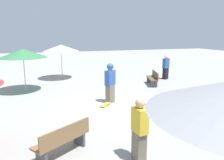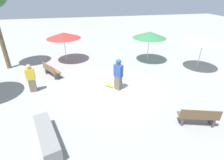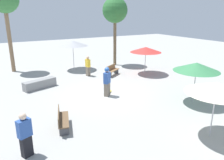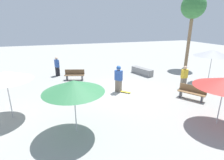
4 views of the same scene
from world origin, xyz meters
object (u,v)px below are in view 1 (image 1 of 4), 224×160
at_px(skater_main, 110,82).
at_px(bench_near, 153,78).
at_px(shade_umbrella_green, 23,53).
at_px(bystander_watching, 139,130).
at_px(skateboard, 106,104).
at_px(bench_far, 63,140).
at_px(shade_umbrella_cream, 61,48).
at_px(bystander_far, 166,67).

xyz_separation_m(skater_main, bench_near, (-2.53, 3.62, -0.56)).
xyz_separation_m(bench_near, shade_umbrella_green, (-0.82, -7.43, 1.68)).
distance_m(bench_near, shade_umbrella_green, 7.67).
xyz_separation_m(skater_main, bystander_watching, (4.72, -0.78, -0.18)).
height_order(skater_main, skateboard, skater_main).
xyz_separation_m(skateboard, bench_far, (3.53, -2.25, 0.37)).
relative_size(skater_main, bench_near, 1.11).
distance_m(skater_main, bench_far, 4.68).
xyz_separation_m(skater_main, shade_umbrella_cream, (-6.22, -1.53, 1.18)).
relative_size(bench_near, bench_far, 1.05).
relative_size(skater_main, bystander_watching, 1.13).
relative_size(skateboard, shade_umbrella_green, 0.29).
bearing_deg(skateboard, bystander_watching, 37.43).
height_order(bench_far, bystander_watching, bystander_watching).
height_order(bench_near, bystander_far, bystander_far).
xyz_separation_m(skateboard, bystander_watching, (4.37, -0.46, 0.76)).
distance_m(skateboard, bench_near, 4.89).
bearing_deg(bystander_watching, bystander_far, 138.88).
bearing_deg(bench_far, skateboard, 24.48).
distance_m(skater_main, bystander_watching, 4.79).
bearing_deg(bench_near, skateboard, 143.06).
bearing_deg(bench_near, bystander_watching, 165.67).
bearing_deg(bench_near, bystander_far, -35.88).
relative_size(skateboard, bench_far, 0.45).
xyz_separation_m(shade_umbrella_cream, shade_umbrella_green, (2.88, -2.28, -0.06)).
distance_m(skater_main, skateboard, 1.04).
height_order(bench_far, shade_umbrella_green, shade_umbrella_green).
height_order(shade_umbrella_cream, bystander_far, shade_umbrella_cream).
height_order(bench_near, shade_umbrella_cream, shade_umbrella_cream).
relative_size(shade_umbrella_cream, bystander_far, 1.43).
bearing_deg(bench_near, shade_umbrella_green, 100.66).
relative_size(skateboard, shade_umbrella_cream, 0.29).
distance_m(skater_main, shade_umbrella_green, 5.19).
bearing_deg(shade_umbrella_cream, shade_umbrella_green, -38.35).
bearing_deg(shade_umbrella_cream, bystander_far, 70.73).
height_order(shade_umbrella_green, bystander_far, shade_umbrella_green).
distance_m(skateboard, bystander_watching, 4.46).
bearing_deg(skateboard, bystander_far, 169.94).
xyz_separation_m(bench_near, bystander_watching, (7.25, -4.40, 0.39)).
distance_m(shade_umbrella_cream, shade_umbrella_green, 3.68).
relative_size(skater_main, skateboard, 2.56).
height_order(bench_near, shade_umbrella_green, shade_umbrella_green).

